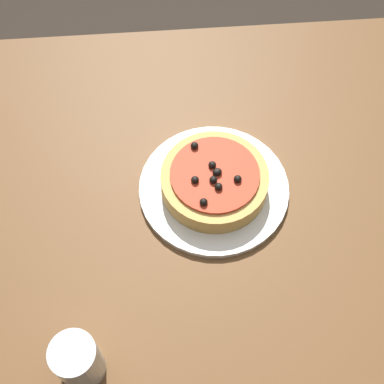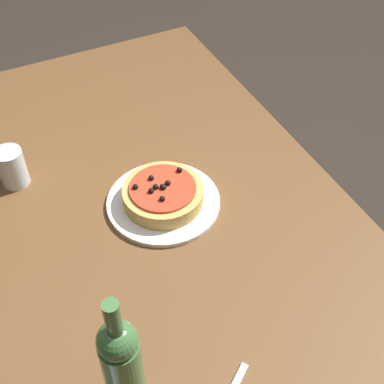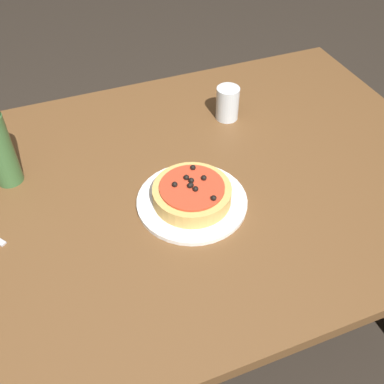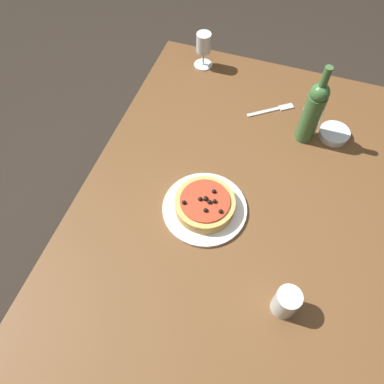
{
  "view_description": "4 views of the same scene",
  "coord_description": "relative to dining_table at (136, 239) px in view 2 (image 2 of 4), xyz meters",
  "views": [
    {
      "loc": [
        0.1,
        0.41,
        1.57
      ],
      "look_at": [
        0.06,
        -0.07,
        0.74
      ],
      "focal_mm": 50.0,
      "sensor_mm": 36.0,
      "label": 1
    },
    {
      "loc": [
        -0.81,
        0.25,
        1.68
      ],
      "look_at": [
        -0.02,
        -0.14,
        0.77
      ],
      "focal_mm": 50.0,
      "sensor_mm": 36.0,
      "label": 2
    },
    {
      "loc": [
        -0.27,
        -0.81,
        1.53
      ],
      "look_at": [
        0.0,
        -0.12,
        0.8
      ],
      "focal_mm": 42.0,
      "sensor_mm": 36.0,
      "label": 3
    },
    {
      "loc": [
        0.61,
        0.07,
        1.78
      ],
      "look_at": [
        -0.01,
        -0.14,
        0.75
      ],
      "focal_mm": 35.0,
      "sensor_mm": 36.0,
      "label": 4
    }
  ],
  "objects": [
    {
      "name": "dining_table",
      "position": [
        0.0,
        0.0,
        0.0
      ],
      "size": [
        1.55,
        1.02,
        0.72
      ],
      "color": "brown",
      "rests_on": "ground_plane"
    },
    {
      "name": "pizza",
      "position": [
        0.02,
        -0.09,
        0.11
      ],
      "size": [
        0.2,
        0.2,
        0.06
      ],
      "color": "tan",
      "rests_on": "dinner_plate"
    },
    {
      "name": "wine_bottle",
      "position": [
        -0.4,
        0.17,
        0.21
      ],
      "size": [
        0.07,
        0.07,
        0.32
      ],
      "color": "#3D6B38",
      "rests_on": "dining_table"
    },
    {
      "name": "water_cup",
      "position": [
        0.25,
        0.22,
        0.12
      ],
      "size": [
        0.07,
        0.07,
        0.1
      ],
      "color": "silver",
      "rests_on": "dining_table"
    },
    {
      "name": "dinner_plate",
      "position": [
        0.02,
        -0.09,
        0.08
      ],
      "size": [
        0.28,
        0.28,
        0.01
      ],
      "color": "white",
      "rests_on": "dining_table"
    },
    {
      "name": "ground_plane",
      "position": [
        0.0,
        0.0,
        -0.64
      ],
      "size": [
        14.0,
        14.0,
        0.0
      ],
      "primitive_type": "plane",
      "color": "#2D261E"
    }
  ]
}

